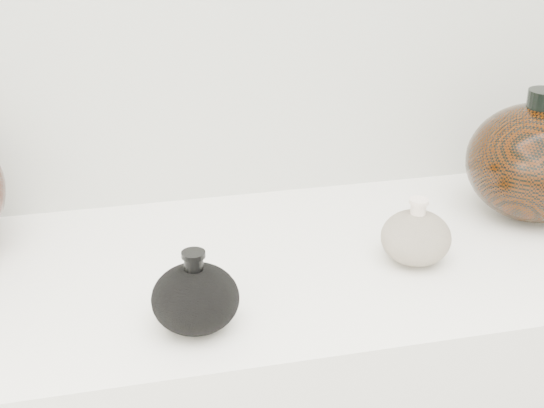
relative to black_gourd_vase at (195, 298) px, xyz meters
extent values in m
cube|color=white|center=(0.10, 0.15, -0.06)|extent=(1.20, 0.50, 0.03)
ellipsoid|color=black|center=(0.00, 0.00, 0.00)|extent=(0.14, 0.14, 0.09)
cylinder|color=black|center=(0.00, 0.00, 0.05)|extent=(0.03, 0.03, 0.03)
cylinder|color=black|center=(0.00, 0.00, 0.06)|extent=(0.04, 0.04, 0.01)
ellipsoid|color=beige|center=(0.34, 0.10, 0.00)|extent=(0.11, 0.11, 0.08)
cylinder|color=beige|center=(0.34, 0.10, 0.04)|extent=(0.02, 0.02, 0.02)
cylinder|color=beige|center=(0.34, 0.10, 0.05)|extent=(0.03, 0.03, 0.01)
ellipsoid|color=black|center=(0.59, 0.21, 0.05)|extent=(0.23, 0.23, 0.19)
camera|label=1|loc=(-0.09, -0.81, 0.50)|focal=50.00mm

